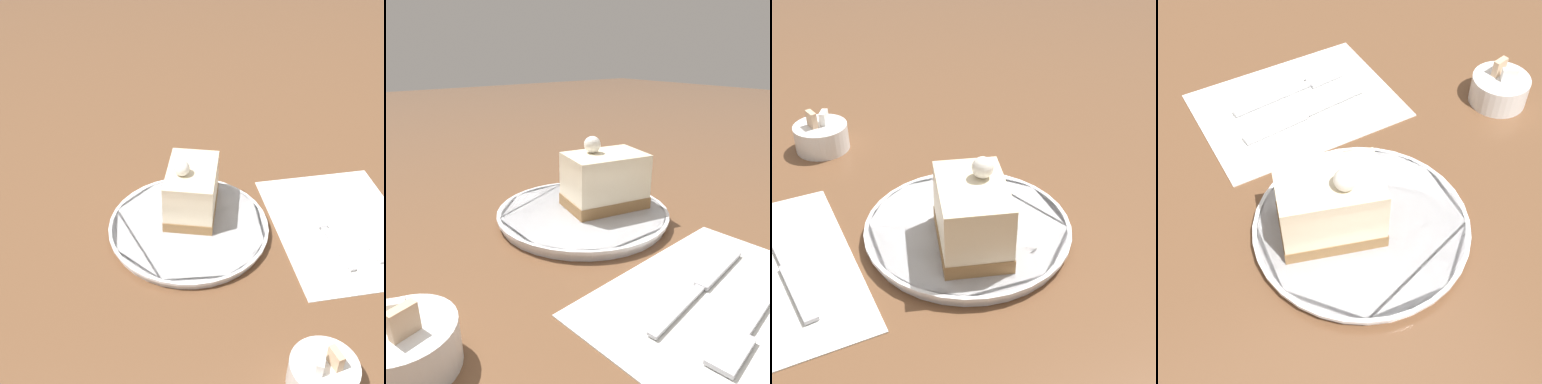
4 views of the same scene
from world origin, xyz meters
TOP-DOWN VIEW (x-y plane):
  - ground_plane at (0.00, 0.00)m, footprint 4.00×4.00m
  - plate at (0.03, -0.03)m, footprint 0.23×0.23m
  - cake_slice at (0.03, -0.06)m, footprint 0.09×0.12m
  - napkin at (-0.19, -0.02)m, footprint 0.21×0.27m
  - fork at (-0.22, -0.01)m, footprint 0.05×0.16m
  - knife at (-0.16, -0.03)m, footprint 0.04×0.18m
  - sugar_bowl at (-0.09, 0.23)m, footprint 0.07×0.07m

SIDE VIEW (x-z plane):
  - ground_plane at x=0.00m, z-range 0.00..0.00m
  - napkin at x=-0.19m, z-range 0.00..0.00m
  - fork at x=-0.22m, z-range 0.00..0.01m
  - knife at x=-0.16m, z-range 0.00..0.01m
  - plate at x=0.03m, z-range 0.00..0.02m
  - sugar_bowl at x=-0.09m, z-range -0.01..0.05m
  - cake_slice at x=0.03m, z-range 0.00..0.10m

